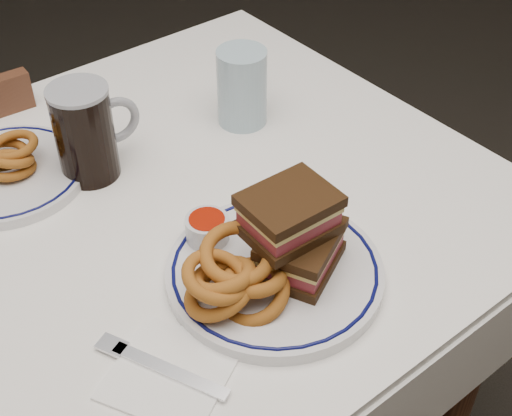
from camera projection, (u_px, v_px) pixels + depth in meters
dining_table at (84, 298)px, 1.05m from camera, size 1.27×0.87×0.75m
main_plate at (275, 272)px, 0.93m from camera, size 0.28×0.28×0.02m
reuben_sandwich at (295, 232)px, 0.89m from camera, size 0.14×0.13×0.11m
onion_rings_main at (234, 278)px, 0.86m from camera, size 0.14×0.12×0.10m
ketchup_ramekin at (207, 227)px, 0.95m from camera, size 0.06×0.06×0.03m
beer_mug at (86, 131)px, 1.05m from camera, size 0.13×0.09×0.15m
water_glass at (242, 87)px, 1.17m from camera, size 0.08×0.08×0.13m
far_plate at (7, 173)px, 1.08m from camera, size 0.24×0.24×0.02m
onion_rings_far at (9, 157)px, 1.07m from camera, size 0.09×0.10×0.06m
napkin_fork at (168, 371)px, 0.82m from camera, size 0.18×0.18×0.01m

